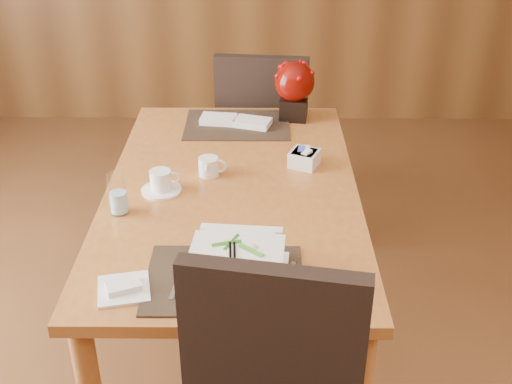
{
  "coord_description": "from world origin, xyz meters",
  "views": [
    {
      "loc": [
        0.1,
        -1.42,
        1.87
      ],
      "look_at": [
        0.09,
        0.35,
        0.87
      ],
      "focal_mm": 45.0,
      "sensor_mm": 36.0,
      "label": 1
    }
  ],
  "objects_px": {
    "coffee_cup": "(161,183)",
    "berry_decor": "(294,87)",
    "dining_table": "(233,210)",
    "creamer_jug": "(209,166)",
    "bread_plate": "(124,289)",
    "soup_setting": "(237,267)",
    "water_glass": "(118,194)",
    "far_chair": "(264,132)",
    "sugar_caddy": "(304,158)"
  },
  "relations": [
    {
      "from": "soup_setting",
      "to": "coffee_cup",
      "type": "relative_size",
      "value": 2.13
    },
    {
      "from": "coffee_cup",
      "to": "berry_decor",
      "type": "relative_size",
      "value": 0.55
    },
    {
      "from": "soup_setting",
      "to": "bread_plate",
      "type": "xyz_separation_m",
      "value": [
        -0.32,
        -0.04,
        -0.05
      ]
    },
    {
      "from": "coffee_cup",
      "to": "water_glass",
      "type": "bearing_deg",
      "value": -129.02
    },
    {
      "from": "coffee_cup",
      "to": "dining_table",
      "type": "bearing_deg",
      "value": 7.82
    },
    {
      "from": "sugar_caddy",
      "to": "berry_decor",
      "type": "distance_m",
      "value": 0.48
    },
    {
      "from": "soup_setting",
      "to": "berry_decor",
      "type": "bearing_deg",
      "value": 84.87
    },
    {
      "from": "coffee_cup",
      "to": "water_glass",
      "type": "relative_size",
      "value": 0.98
    },
    {
      "from": "soup_setting",
      "to": "berry_decor",
      "type": "xyz_separation_m",
      "value": [
        0.21,
        1.19,
        0.09
      ]
    },
    {
      "from": "sugar_caddy",
      "to": "bread_plate",
      "type": "xyz_separation_m",
      "value": [
        -0.55,
        -0.77,
        -0.03
      ]
    },
    {
      "from": "coffee_cup",
      "to": "soup_setting",
      "type": "bearing_deg",
      "value": -61.49
    },
    {
      "from": "coffee_cup",
      "to": "bread_plate",
      "type": "bearing_deg",
      "value": -92.87
    },
    {
      "from": "bread_plate",
      "to": "dining_table",
      "type": "bearing_deg",
      "value": 65.11
    },
    {
      "from": "dining_table",
      "to": "sugar_caddy",
      "type": "distance_m",
      "value": 0.34
    },
    {
      "from": "dining_table",
      "to": "creamer_jug",
      "type": "xyz_separation_m",
      "value": [
        -0.09,
        0.09,
        0.13
      ]
    },
    {
      "from": "water_glass",
      "to": "creamer_jug",
      "type": "xyz_separation_m",
      "value": [
        0.28,
        0.27,
        -0.04
      ]
    },
    {
      "from": "creamer_jug",
      "to": "bread_plate",
      "type": "height_order",
      "value": "creamer_jug"
    },
    {
      "from": "bread_plate",
      "to": "far_chair",
      "type": "height_order",
      "value": "far_chair"
    },
    {
      "from": "water_glass",
      "to": "berry_decor",
      "type": "relative_size",
      "value": 0.56
    },
    {
      "from": "coffee_cup",
      "to": "sugar_caddy",
      "type": "xyz_separation_m",
      "value": [
        0.52,
        0.2,
        -0.0
      ]
    },
    {
      "from": "soup_setting",
      "to": "far_chair",
      "type": "bearing_deg",
      "value": 91.82
    },
    {
      "from": "dining_table",
      "to": "coffee_cup",
      "type": "xyz_separation_m",
      "value": [
        -0.25,
        -0.03,
        0.13
      ]
    },
    {
      "from": "water_glass",
      "to": "bread_plate",
      "type": "bearing_deg",
      "value": -77.65
    },
    {
      "from": "water_glass",
      "to": "dining_table",
      "type": "bearing_deg",
      "value": 26.22
    },
    {
      "from": "bread_plate",
      "to": "far_chair",
      "type": "distance_m",
      "value": 1.58
    },
    {
      "from": "bread_plate",
      "to": "coffee_cup",
      "type": "bearing_deg",
      "value": 87.13
    },
    {
      "from": "berry_decor",
      "to": "creamer_jug",
      "type": "bearing_deg",
      "value": -122.12
    },
    {
      "from": "far_chair",
      "to": "berry_decor",
      "type": "bearing_deg",
      "value": 119.89
    },
    {
      "from": "water_glass",
      "to": "sugar_caddy",
      "type": "distance_m",
      "value": 0.73
    },
    {
      "from": "dining_table",
      "to": "far_chair",
      "type": "distance_m",
      "value": 0.93
    },
    {
      "from": "coffee_cup",
      "to": "berry_decor",
      "type": "bearing_deg",
      "value": 53.13
    },
    {
      "from": "water_glass",
      "to": "bread_plate",
      "type": "distance_m",
      "value": 0.43
    },
    {
      "from": "water_glass",
      "to": "berry_decor",
      "type": "xyz_separation_m",
      "value": [
        0.62,
        0.81,
        0.07
      ]
    },
    {
      "from": "soup_setting",
      "to": "creamer_jug",
      "type": "height_order",
      "value": "soup_setting"
    },
    {
      "from": "creamer_jug",
      "to": "far_chair",
      "type": "xyz_separation_m",
      "value": [
        0.21,
        0.83,
        -0.23
      ]
    },
    {
      "from": "water_glass",
      "to": "creamer_jug",
      "type": "distance_m",
      "value": 0.39
    },
    {
      "from": "sugar_caddy",
      "to": "coffee_cup",
      "type": "bearing_deg",
      "value": -158.53
    },
    {
      "from": "dining_table",
      "to": "creamer_jug",
      "type": "relative_size",
      "value": 15.62
    },
    {
      "from": "dining_table",
      "to": "bread_plate",
      "type": "xyz_separation_m",
      "value": [
        -0.28,
        -0.6,
        0.1
      ]
    },
    {
      "from": "dining_table",
      "to": "far_chair",
      "type": "height_order",
      "value": "far_chair"
    },
    {
      "from": "sugar_caddy",
      "to": "dining_table",
      "type": "bearing_deg",
      "value": -147.72
    },
    {
      "from": "dining_table",
      "to": "far_chair",
      "type": "relative_size",
      "value": 1.53
    },
    {
      "from": "soup_setting",
      "to": "bread_plate",
      "type": "distance_m",
      "value": 0.32
    },
    {
      "from": "bread_plate",
      "to": "creamer_jug",
      "type": "bearing_deg",
      "value": 74.76
    },
    {
      "from": "dining_table",
      "to": "water_glass",
      "type": "height_order",
      "value": "water_glass"
    },
    {
      "from": "sugar_caddy",
      "to": "bread_plate",
      "type": "height_order",
      "value": "sugar_caddy"
    },
    {
      "from": "far_chair",
      "to": "soup_setting",
      "type": "bearing_deg",
      "value": 92.44
    },
    {
      "from": "soup_setting",
      "to": "sugar_caddy",
      "type": "xyz_separation_m",
      "value": [
        0.23,
        0.73,
        -0.03
      ]
    },
    {
      "from": "sugar_caddy",
      "to": "far_chair",
      "type": "relative_size",
      "value": 0.1
    },
    {
      "from": "dining_table",
      "to": "soup_setting",
      "type": "relative_size",
      "value": 4.94
    }
  ]
}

